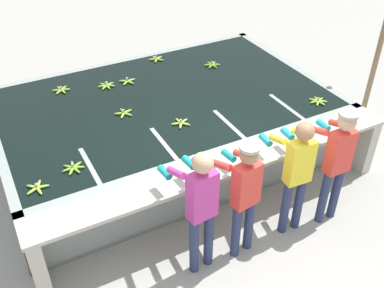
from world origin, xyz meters
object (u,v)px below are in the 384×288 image
Objects in this scene: banana_bunch_floating_3 at (37,188)px; banana_bunch_floating_5 at (61,90)px; worker_1 at (244,190)px; banana_bunch_floating_2 at (212,65)px; banana_bunch_floating_1 at (318,101)px; banana_bunch_floating_4 at (128,81)px; banana_bunch_floating_0 at (156,59)px; worker_2 at (296,168)px; banana_bunch_floating_8 at (124,113)px; support_post_right at (384,30)px; knife_0 at (247,155)px; worker_0 at (200,202)px; banana_bunch_floating_6 at (181,123)px; banana_bunch_floating_9 at (73,168)px; banana_bunch_floating_7 at (106,85)px; worker_3 at (336,157)px.

banana_bunch_floating_5 is at bearing 68.72° from banana_bunch_floating_3.
banana_bunch_floating_2 is at bearing 66.29° from worker_1.
worker_1 is 5.69× the size of banana_bunch_floating_1.
banana_bunch_floating_2 is 1.02× the size of banana_bunch_floating_4.
banana_bunch_floating_2 is at bearing -41.39° from banana_bunch_floating_0.
worker_2 is 5.89× the size of banana_bunch_floating_8.
support_post_right is (3.66, 1.58, 0.64)m from worker_1.
worker_2 is 4.99× the size of knife_0.
worker_0 is 3.50m from banana_bunch_floating_2.
banana_bunch_floating_6 is 1.12m from knife_0.
banana_bunch_floating_2 is 1.01× the size of banana_bunch_floating_9.
banana_bunch_floating_2 is 1.01× the size of banana_bunch_floating_7.
banana_bunch_floating_5 is at bearing 160.51° from support_post_right.
banana_bunch_floating_1 is 0.99× the size of banana_bunch_floating_2.
worker_0 is at bearing -159.57° from support_post_right.
banana_bunch_floating_1 is (2.64, 1.16, -0.07)m from worker_0.
banana_bunch_floating_2 is at bearing 69.79° from knife_0.
worker_0 is 3.36m from banana_bunch_floating_5.
banana_bunch_floating_1 is 2.12m from banana_bunch_floating_6.
banana_bunch_floating_9 is 0.09× the size of support_post_right.
support_post_right is (5.70, 0.43, 0.66)m from banana_bunch_floating_3.
banana_bunch_floating_4 is 0.98m from banana_bunch_floating_8.
banana_bunch_floating_4 is 0.35m from banana_bunch_floating_7.
banana_bunch_floating_2 is 3.81m from banana_bunch_floating_3.
worker_2 is 5.84× the size of banana_bunch_floating_9.
banana_bunch_floating_4 and banana_bunch_floating_9 have the same top height.
banana_bunch_floating_5 is 1.00× the size of banana_bunch_floating_9.
banana_bunch_floating_5 is at bearing 110.00° from worker_1.
support_post_right is at bearing 34.83° from worker_3.
banana_bunch_floating_4 is (-0.95, 3.08, -0.04)m from worker_2.
worker_0 is at bearing -96.66° from banana_bunch_floating_4.
banana_bunch_floating_5 is (-0.65, 3.29, -0.07)m from worker_0.
knife_0 is (-1.67, -0.62, -0.01)m from banana_bunch_floating_1.
worker_3 is at bearing -25.54° from banana_bunch_floating_9.
banana_bunch_floating_3 is 1.79m from banana_bunch_floating_8.
banana_bunch_floating_0 is 3.78m from support_post_right.
banana_bunch_floating_3 is 0.98× the size of banana_bunch_floating_9.
banana_bunch_floating_6 is 1.61m from banana_bunch_floating_9.
banana_bunch_floating_9 is (-1.03, 1.31, -0.07)m from worker_0.
banana_bunch_floating_1 is at bearing -58.20° from banana_bunch_floating_0.
support_post_right is at bearing -33.45° from banana_bunch_floating_0.
banana_bunch_floating_6 is (2.06, 0.44, 0.00)m from banana_bunch_floating_3.
worker_0 is at bearing -51.81° from banana_bunch_floating_9.
banana_bunch_floating_6 is at bearing -45.37° from banana_bunch_floating_8.
banana_bunch_floating_6 is at bearing 89.49° from worker_1.
support_post_right reaches higher than worker_3.
banana_bunch_floating_0 is 0.92m from banana_bunch_floating_4.
banana_bunch_floating_1 is at bearing -40.24° from banana_bunch_floating_4.
banana_bunch_floating_5 is at bearing 172.51° from banana_bunch_floating_2.
banana_bunch_floating_3 is (-2.80, 1.14, -0.04)m from worker_2.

